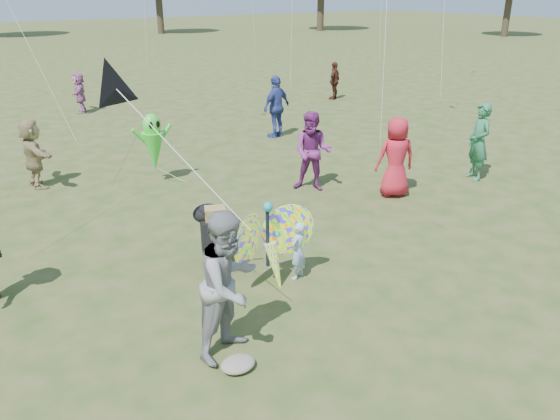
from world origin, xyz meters
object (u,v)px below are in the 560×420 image
object	(u,v)px
crowd_j	(80,93)
jogging_stroller	(213,231)
child_girl	(298,251)
crowd_h	(334,81)
adult_man	(229,285)
crowd_e	(313,152)
crowd_a	(396,157)
alien_kite	(153,145)
crowd_f	(479,142)
crowd_c	(276,107)
crowd_d	(33,154)
butterfly_kite	(271,245)

from	to	relation	value
crowd_j	jogging_stroller	distance (m)	14.07
child_girl	crowd_h	distance (m)	15.80
adult_man	crowd_e	xyz separation A→B (m)	(4.70, 4.39, -0.06)
crowd_h	crowd_a	bearing A→B (deg)	28.72
crowd_h	crowd_j	bearing A→B (deg)	-47.83
alien_kite	crowd_f	bearing A→B (deg)	-32.16
crowd_a	child_girl	bearing A→B (deg)	46.51
adult_man	crowd_e	world-z (taller)	adult_man
crowd_c	crowd_h	world-z (taller)	crowd_c
crowd_j	crowd_d	bearing A→B (deg)	-2.32
crowd_a	alien_kite	xyz separation A→B (m)	(-4.24, 3.97, 0.05)
child_girl	adult_man	bearing A→B (deg)	5.43
crowd_d	crowd_j	xyz separation A→B (m)	(3.30, 8.02, -0.08)
crowd_j	butterfly_kite	bearing A→B (deg)	15.61
jogging_stroller	butterfly_kite	bearing A→B (deg)	-45.99
crowd_c	jogging_stroller	xyz separation A→B (m)	(-5.77, -6.64, -0.37)
crowd_d	crowd_c	bearing A→B (deg)	-88.32
crowd_j	adult_man	bearing A→B (deg)	11.03
child_girl	crowd_j	bearing A→B (deg)	-117.46
jogging_stroller	crowd_f	bearing A→B (deg)	26.35
crowd_d	crowd_h	distance (m)	13.89
crowd_c	crowd_f	distance (m)	6.56
crowd_j	crowd_c	bearing A→B (deg)	49.66
adult_man	crowd_a	xyz separation A→B (m)	(6.04, 3.02, -0.09)
adult_man	jogging_stroller	distance (m)	2.59
crowd_c	butterfly_kite	xyz separation A→B (m)	(-5.35, -7.80, -0.28)
child_girl	crowd_h	bearing A→B (deg)	-156.50
child_girl	crowd_e	distance (m)	4.34
crowd_d	crowd_e	distance (m)	6.68
child_girl	butterfly_kite	world-z (taller)	butterfly_kite
child_girl	butterfly_kite	bearing A→B (deg)	-35.61
adult_man	butterfly_kite	world-z (taller)	adult_man
child_girl	crowd_h	world-z (taller)	crowd_h
child_girl	adult_man	size ratio (longest dim) A/B	0.49
child_girl	alien_kite	world-z (taller)	alien_kite
alien_kite	jogging_stroller	bearing A→B (deg)	-99.96
butterfly_kite	crowd_c	bearing A→B (deg)	55.58
crowd_j	jogging_stroller	world-z (taller)	crowd_j
crowd_a	crowd_j	distance (m)	13.76
crowd_j	crowd_h	bearing A→B (deg)	90.79
child_girl	crowd_a	xyz separation A→B (m)	(4.15, 1.91, 0.43)
crowd_f	jogging_stroller	distance (m)	7.64
crowd_f	crowd_j	world-z (taller)	crowd_f
crowd_c	child_girl	bearing A→B (deg)	42.26
child_girl	crowd_f	size ratio (longest dim) A/B	0.52
crowd_c	butterfly_kite	size ratio (longest dim) A/B	1.13
adult_man	child_girl	bearing A→B (deg)	9.01
crowd_d	crowd_j	world-z (taller)	crowd_d
crowd_c	crowd_e	xyz separation A→B (m)	(-2.06, -4.60, -0.04)
crowd_f	crowd_j	bearing A→B (deg)	-132.75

